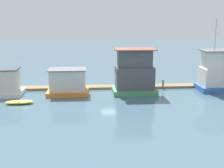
{
  "coord_description": "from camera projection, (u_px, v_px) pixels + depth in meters",
  "views": [
    {
      "loc": [
        -2.77,
        -38.36,
        9.35
      ],
      "look_at": [
        0.0,
        -1.0,
        1.4
      ],
      "focal_mm": 50.0,
      "sensor_mm": 36.0,
      "label": 1
    }
  ],
  "objects": [
    {
      "name": "ground_plane",
      "position": [
        111.0,
        93.0,
        39.57
      ],
      "size": [
        200.0,
        200.0,
        0.0
      ],
      "primitive_type": "plane",
      "color": "#426070"
    },
    {
      "name": "dock_walkway",
      "position": [
        110.0,
        87.0,
        42.44
      ],
      "size": [
        42.4,
        1.89,
        0.3
      ],
      "primitive_type": "cube",
      "color": "#846B4C",
      "rests_on": "ground_plane"
    },
    {
      "name": "houseboat_orange",
      "position": [
        68.0,
        82.0,
        38.83
      ],
      "size": [
        5.12,
        3.83,
        3.2
      ],
      "color": "orange",
      "rests_on": "ground_plane"
    },
    {
      "name": "houseboat_green",
      "position": [
        134.0,
        74.0,
        39.11
      ],
      "size": [
        5.45,
        3.96,
        5.65
      ],
      "color": "#4C9360",
      "rests_on": "ground_plane"
    },
    {
      "name": "dinghy_yellow",
      "position": [
        19.0,
        102.0,
        34.54
      ],
      "size": [
        3.21,
        1.45,
        0.42
      ],
      "color": "yellow",
      "rests_on": "ground_plane"
    },
    {
      "name": "mooring_post_near_left",
      "position": [
        209.0,
        81.0,
        42.05
      ],
      "size": [
        0.21,
        0.21,
        2.11
      ],
      "primitive_type": "cylinder",
      "color": "brown",
      "rests_on": "ground_plane"
    },
    {
      "name": "mooring_post_far_right",
      "position": [
        4.0,
        84.0,
        40.12
      ],
      "size": [
        0.3,
        0.3,
        1.93
      ],
      "primitive_type": "cylinder",
      "color": "brown",
      "rests_on": "ground_plane"
    },
    {
      "name": "mooring_post_near_right",
      "position": [
        163.0,
        84.0,
        41.69
      ],
      "size": [
        0.23,
        0.23,
        1.29
      ],
      "primitive_type": "cylinder",
      "color": "#846B4C",
      "rests_on": "ground_plane"
    }
  ]
}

